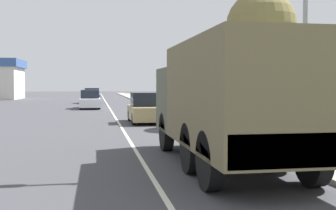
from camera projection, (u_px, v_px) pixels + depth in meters
ground_plane at (109, 108)px, 37.53m from camera, size 180.00×180.00×0.00m
lane_centre_stripe at (109, 108)px, 37.53m from camera, size 0.12×120.00×0.00m
sidewalk_right at (159, 107)px, 38.30m from camera, size 1.80×120.00×0.12m
grass_strip_right at (206, 107)px, 39.05m from camera, size 7.00×120.00×0.02m
military_truck at (227, 98)px, 10.65m from camera, size 2.48×7.71×3.12m
car_nearest_ahead at (147, 109)px, 23.08m from camera, size 1.83×4.01×1.65m
car_second_ahead at (90, 100)px, 36.68m from camera, size 1.74×4.87×1.62m
car_third_ahead at (92, 96)px, 47.02m from camera, size 1.76×4.70×1.68m
tree_mid_right at (261, 26)px, 21.51m from camera, size 3.56×3.56×6.88m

